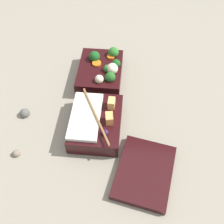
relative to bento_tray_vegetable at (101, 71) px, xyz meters
The scene contains 6 objects.
ground_plane 0.12m from the bento_tray_vegetable, ahead, with size 3.00×3.00×0.00m, color gray.
bento_tray_vegetable is the anchor object (origin of this frame).
bento_tray_rice 0.22m from the bento_tray_vegetable, ahead, with size 0.20×0.15×0.08m.
bento_lid 0.39m from the bento_tray_vegetable, 23.87° to the left, with size 0.19×0.14×0.02m, color black.
pebble_0 0.29m from the bento_tray_vegetable, 50.03° to the right, with size 0.03×0.03×0.03m, color #595651.
pebble_1 0.39m from the bento_tray_vegetable, 32.12° to the right, with size 0.02×0.02×0.02m, color #7A6B5B.
Camera 1 is at (0.55, 0.09, 0.66)m, focal length 42.00 mm.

